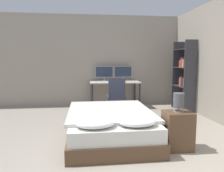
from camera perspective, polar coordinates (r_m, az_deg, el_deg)
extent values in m
cube|color=#9E9384|center=(6.71, 0.98, 6.64)|extent=(12.00, 0.06, 2.70)
cube|color=brown|center=(3.94, -0.45, -11.89)|extent=(1.41, 1.98, 0.22)
cube|color=silver|center=(3.88, -0.45, -8.86)|extent=(1.35, 1.92, 0.21)
cube|color=silver|center=(3.96, -0.66, -6.56)|extent=(1.45, 1.67, 0.05)
ellipsoid|color=white|center=(3.09, -4.49, -9.66)|extent=(0.55, 0.38, 0.13)
ellipsoid|color=white|center=(3.18, 6.62, -9.24)|extent=(0.55, 0.38, 0.13)
cube|color=brown|center=(3.57, 16.75, -11.07)|extent=(0.41, 0.36, 0.59)
cylinder|color=gray|center=(3.49, 16.93, -6.35)|extent=(0.15, 0.15, 0.01)
cylinder|color=gray|center=(3.49, 16.94, -5.83)|extent=(0.02, 0.02, 0.05)
cylinder|color=#4C4C51|center=(3.46, 17.02, -3.60)|extent=(0.16, 0.16, 0.23)
cube|color=beige|center=(6.32, 0.72, 1.05)|extent=(1.43, 0.70, 0.03)
cylinder|color=#2D2D33|center=(6.02, -5.20, -2.88)|extent=(0.05, 0.05, 0.72)
cylinder|color=#2D2D33|center=(6.20, 7.20, -2.62)|extent=(0.05, 0.05, 0.72)
cylinder|color=#2D2D33|center=(6.60, -5.37, -2.01)|extent=(0.05, 0.05, 0.72)
cylinder|color=#2D2D33|center=(6.77, 5.96, -1.80)|extent=(0.05, 0.05, 0.72)
cylinder|color=#B7B7BC|center=(6.53, -2.06, 1.42)|extent=(0.16, 0.16, 0.01)
cylinder|color=#B7B7BC|center=(6.52, -2.06, 1.86)|extent=(0.03, 0.03, 0.09)
cube|color=#B7B7BC|center=(6.51, -2.07, 3.72)|extent=(0.54, 0.03, 0.33)
cube|color=#232D42|center=(6.49, -2.06, 3.71)|extent=(0.51, 0.00, 0.30)
cylinder|color=#B7B7BC|center=(6.60, 2.89, 1.47)|extent=(0.16, 0.16, 0.01)
cylinder|color=#B7B7BC|center=(6.60, 2.89, 1.92)|extent=(0.03, 0.03, 0.09)
cube|color=#B7B7BC|center=(6.58, 2.91, 3.75)|extent=(0.54, 0.03, 0.33)
cube|color=#232D42|center=(6.57, 2.93, 3.74)|extent=(0.51, 0.00, 0.30)
cube|color=#B7B7BC|center=(6.07, 1.03, 1.04)|extent=(0.35, 0.13, 0.02)
ellipsoid|color=#B7B7BC|center=(6.12, 3.49, 1.15)|extent=(0.07, 0.05, 0.04)
cylinder|color=black|center=(5.72, 0.95, -6.85)|extent=(0.52, 0.52, 0.04)
cylinder|color=gray|center=(5.68, 0.96, -4.95)|extent=(0.05, 0.05, 0.35)
cube|color=#33384C|center=(5.64, 0.96, -2.88)|extent=(0.46, 0.46, 0.07)
cube|color=#33384C|center=(5.40, 1.27, -0.52)|extent=(0.41, 0.05, 0.45)
cube|color=#333338|center=(5.93, 19.75, 2.25)|extent=(0.34, 0.02, 1.88)
cube|color=#333338|center=(6.59, 16.87, 2.78)|extent=(0.34, 0.02, 1.88)
cube|color=#333338|center=(6.28, 18.14, -0.04)|extent=(0.34, 0.71, 0.02)
cube|color=#333338|center=(6.24, 18.31, 4.60)|extent=(0.34, 0.71, 0.02)
cube|color=#333338|center=(6.25, 18.49, 9.08)|extent=(0.34, 0.71, 0.02)
cube|color=#337042|center=(5.98, 19.51, 0.87)|extent=(0.28, 0.04, 0.25)
cube|color=teal|center=(6.02, 19.29, 0.82)|extent=(0.28, 0.03, 0.23)
cube|color=#28282D|center=(6.06, 19.09, 0.88)|extent=(0.28, 0.04, 0.23)
cube|color=#28282D|center=(6.10, 18.91, 0.78)|extent=(0.28, 0.03, 0.20)
cube|color=#B2332D|center=(6.14, 18.76, 1.09)|extent=(0.28, 0.03, 0.26)
cube|color=#B2332D|center=(6.18, 18.59, 1.11)|extent=(0.28, 0.03, 0.25)
cube|color=#BCB29E|center=(6.21, 18.42, 1.07)|extent=(0.28, 0.03, 0.24)
cube|color=#B2332D|center=(6.25, 18.25, 0.89)|extent=(0.28, 0.04, 0.19)
cube|color=#28282D|center=(5.94, 19.73, 5.58)|extent=(0.28, 0.03, 0.21)
cube|color=#2D4784|center=(5.97, 19.59, 5.81)|extent=(0.28, 0.02, 0.26)
cube|color=#B2332D|center=(6.01, 19.40, 5.67)|extent=(0.28, 0.04, 0.23)
cube|color=#BCB29E|center=(6.05, 19.21, 5.63)|extent=(0.28, 0.03, 0.22)
cube|color=gold|center=(6.09, 19.01, 5.61)|extent=(0.28, 0.04, 0.21)
cube|color=#7A387F|center=(6.14, 18.82, 5.87)|extent=(0.28, 0.03, 0.26)
cube|color=#B2332D|center=(6.18, 18.64, 5.72)|extent=(0.28, 0.04, 0.23)
cube|color=orange|center=(6.21, 18.47, 5.58)|extent=(0.28, 0.03, 0.19)
cube|color=#B2332D|center=(6.25, 18.29, 5.54)|extent=(0.28, 0.04, 0.18)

